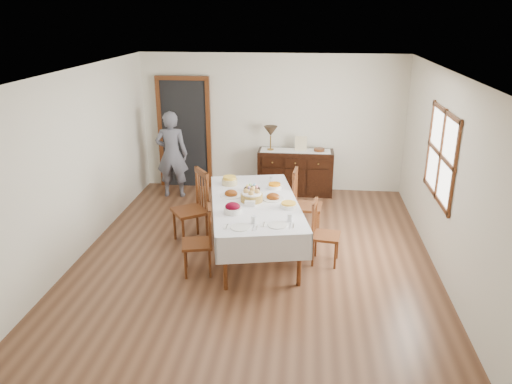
# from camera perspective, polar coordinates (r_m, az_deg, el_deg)

# --- Properties ---
(ground) EXTENTS (6.00, 6.00, 0.00)m
(ground) POSITION_cam_1_polar(r_m,az_deg,el_deg) (7.23, -0.08, -7.37)
(ground) COLOR brown
(room_shell) EXTENTS (5.02, 6.02, 2.65)m
(room_shell) POSITION_cam_1_polar(r_m,az_deg,el_deg) (7.05, -0.91, 6.22)
(room_shell) COLOR white
(room_shell) RESTS_ON ground
(dining_table) EXTENTS (1.64, 2.52, 0.80)m
(dining_table) POSITION_cam_1_polar(r_m,az_deg,el_deg) (7.06, -0.14, -1.75)
(dining_table) COLOR silver
(dining_table) RESTS_ON ground
(chair_left_near) EXTENTS (0.47, 0.47, 0.95)m
(chair_left_near) POSITION_cam_1_polar(r_m,az_deg,el_deg) (6.65, -6.35, -5.44)
(chair_left_near) COLOR #512711
(chair_left_near) RESTS_ON ground
(chair_left_far) EXTENTS (0.65, 0.65, 1.12)m
(chair_left_far) POSITION_cam_1_polar(r_m,az_deg,el_deg) (7.53, -7.17, -1.63)
(chair_left_far) COLOR #512711
(chair_left_far) RESTS_ON ground
(chair_right_near) EXTENTS (0.43, 0.43, 0.91)m
(chair_right_near) POSITION_cam_1_polar(r_m,az_deg,el_deg) (6.94, 7.63, -4.55)
(chair_right_near) COLOR #512711
(chair_right_near) RESTS_ON ground
(chair_right_far) EXTENTS (0.47, 0.47, 1.05)m
(chair_right_far) POSITION_cam_1_polar(r_m,az_deg,el_deg) (7.75, 5.46, -1.20)
(chair_right_far) COLOR #512711
(chair_right_far) RESTS_ON ground
(sideboard) EXTENTS (1.41, 0.52, 0.85)m
(sideboard) POSITION_cam_1_polar(r_m,az_deg,el_deg) (9.55, 4.51, 2.29)
(sideboard) COLOR black
(sideboard) RESTS_ON ground
(person) EXTENTS (0.57, 0.39, 1.73)m
(person) POSITION_cam_1_polar(r_m,az_deg,el_deg) (9.39, -9.62, 4.57)
(person) COLOR #575865
(person) RESTS_ON ground
(bread_basket) EXTENTS (0.31, 0.31, 0.18)m
(bread_basket) POSITION_cam_1_polar(r_m,az_deg,el_deg) (7.00, -0.51, -0.48)
(bread_basket) COLOR olive
(bread_basket) RESTS_ON dining_table
(egg_basket) EXTENTS (0.24, 0.24, 0.11)m
(egg_basket) POSITION_cam_1_polar(r_m,az_deg,el_deg) (7.37, -0.47, 0.32)
(egg_basket) COLOR black
(egg_basket) RESTS_ON dining_table
(ham_platter_a) EXTENTS (0.32, 0.32, 0.11)m
(ham_platter_a) POSITION_cam_1_polar(r_m,az_deg,el_deg) (7.21, -2.87, -0.24)
(ham_platter_a) COLOR white
(ham_platter_a) RESTS_ON dining_table
(ham_platter_b) EXTENTS (0.31, 0.31, 0.11)m
(ham_platter_b) POSITION_cam_1_polar(r_m,az_deg,el_deg) (7.08, 1.96, -0.61)
(ham_platter_b) COLOR white
(ham_platter_b) RESTS_ON dining_table
(beet_bowl) EXTENTS (0.24, 0.24, 0.15)m
(beet_bowl) POSITION_cam_1_polar(r_m,az_deg,el_deg) (6.60, -2.68, -1.89)
(beet_bowl) COLOR white
(beet_bowl) RESTS_ON dining_table
(carrot_bowl) EXTENTS (0.22, 0.22, 0.08)m
(carrot_bowl) POSITION_cam_1_polar(r_m,az_deg,el_deg) (7.51, 2.13, 0.68)
(carrot_bowl) COLOR white
(carrot_bowl) RESTS_ON dining_table
(pineapple_bowl) EXTENTS (0.24, 0.24, 0.13)m
(pineapple_bowl) POSITION_cam_1_polar(r_m,az_deg,el_deg) (7.69, -3.04, 1.29)
(pineapple_bowl) COLOR tan
(pineapple_bowl) RESTS_ON dining_table
(casserole_dish) EXTENTS (0.23, 0.23, 0.08)m
(casserole_dish) POSITION_cam_1_polar(r_m,az_deg,el_deg) (6.79, 3.74, -1.51)
(casserole_dish) COLOR white
(casserole_dish) RESTS_ON dining_table
(butter_dish) EXTENTS (0.16, 0.12, 0.07)m
(butter_dish) POSITION_cam_1_polar(r_m,az_deg,el_deg) (6.84, -0.70, -1.30)
(butter_dish) COLOR white
(butter_dish) RESTS_ON dining_table
(setting_left) EXTENTS (0.44, 0.31, 0.10)m
(setting_left) POSITION_cam_1_polar(r_m,az_deg,el_deg) (6.21, -1.32, -3.76)
(setting_left) COLOR white
(setting_left) RESTS_ON dining_table
(setting_right) EXTENTS (0.44, 0.31, 0.10)m
(setting_right) POSITION_cam_1_polar(r_m,az_deg,el_deg) (6.28, 2.91, -3.50)
(setting_right) COLOR white
(setting_right) RESTS_ON dining_table
(glass_far_a) EXTENTS (0.06, 0.06, 0.11)m
(glass_far_a) POSITION_cam_1_polar(r_m,az_deg,el_deg) (7.68, -2.53, 1.24)
(glass_far_a) COLOR silver
(glass_far_a) RESTS_ON dining_table
(glass_far_b) EXTENTS (0.06, 0.06, 0.10)m
(glass_far_b) POSITION_cam_1_polar(r_m,az_deg,el_deg) (7.76, 1.77, 1.43)
(glass_far_b) COLOR silver
(glass_far_b) RESTS_ON dining_table
(runner) EXTENTS (1.30, 0.35, 0.01)m
(runner) POSITION_cam_1_polar(r_m,az_deg,el_deg) (9.42, 4.53, 4.75)
(runner) COLOR white
(runner) RESTS_ON sideboard
(table_lamp) EXTENTS (0.26, 0.26, 0.46)m
(table_lamp) POSITION_cam_1_polar(r_m,az_deg,el_deg) (9.34, 1.68, 6.89)
(table_lamp) COLOR brown
(table_lamp) RESTS_ON sideboard
(picture_frame) EXTENTS (0.22, 0.08, 0.28)m
(picture_frame) POSITION_cam_1_polar(r_m,az_deg,el_deg) (9.38, 5.16, 5.52)
(picture_frame) COLOR #C4B78E
(picture_frame) RESTS_ON sideboard
(deco_bowl) EXTENTS (0.20, 0.20, 0.06)m
(deco_bowl) POSITION_cam_1_polar(r_m,az_deg,el_deg) (9.41, 7.23, 4.79)
(deco_bowl) COLOR #512711
(deco_bowl) RESTS_ON sideboard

